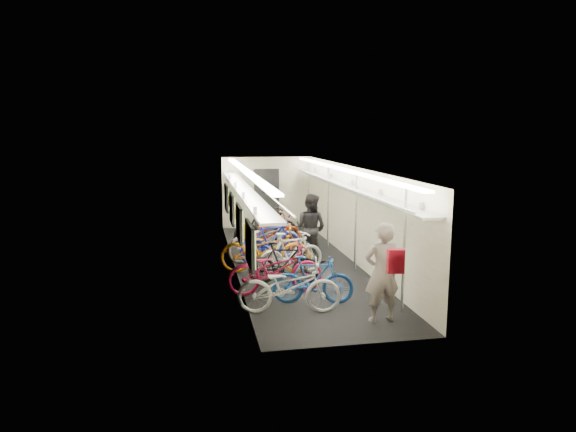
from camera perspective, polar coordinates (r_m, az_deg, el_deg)
name	(u,v)px	position (r m, az deg, el deg)	size (l,w,h in m)	color
train_car_shell	(276,195)	(13.21, -1.39, 2.39)	(10.00, 10.00, 10.00)	black
bicycle_0	(289,287)	(9.39, 0.12, -7.87)	(0.66, 1.88, 0.99)	silver
bicycle_1	(313,280)	(9.89, 2.77, -7.11)	(0.44, 1.57, 0.94)	#184490
bicycle_2	(275,269)	(10.45, -1.41, -5.94)	(0.68, 1.95, 1.03)	maroon
bicycle_3	(284,263)	(11.10, -0.47, -5.25)	(0.44, 1.56, 0.94)	black
bicycle_4	(266,249)	(11.99, -2.49, -3.69)	(0.74, 2.13, 1.12)	orange
bicycle_5	(291,254)	(11.76, 0.32, -4.19)	(0.48, 1.70, 1.02)	silver
bicycle_6	(265,239)	(13.14, -2.60, -2.59)	(0.72, 2.06, 1.08)	#9F9EA2
bicycle_7	(271,241)	(13.00, -1.91, -2.76)	(0.50, 1.77, 1.06)	#192596
bicycle_8	(270,234)	(13.95, -2.01, -1.96)	(0.69, 1.97, 1.04)	#992910
bicycle_9	(266,227)	(14.53, -2.44, -1.26)	(0.54, 1.92, 1.16)	black
passenger_near	(382,273)	(9.03, 10.40, -6.20)	(0.64, 0.42, 1.75)	gray
passenger_mid	(311,228)	(12.89, 2.53, -1.35)	(0.84, 0.66, 1.73)	black
backpack	(396,261)	(8.22, 11.87, -4.92)	(0.26, 0.14, 0.38)	maroon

